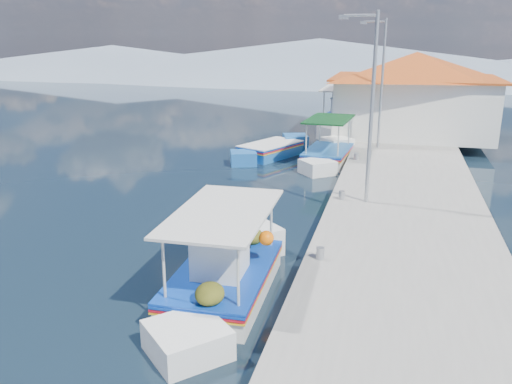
# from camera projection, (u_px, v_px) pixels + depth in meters

# --- Properties ---
(ground) EXTENTS (160.00, 160.00, 0.00)m
(ground) POSITION_uv_depth(u_px,v_px,m) (215.00, 224.00, 16.84)
(ground) COLOR black
(ground) RESTS_ON ground
(quay) EXTENTS (5.00, 44.00, 0.50)m
(quay) POSITION_uv_depth(u_px,v_px,m) (405.00, 180.00, 20.87)
(quay) COLOR gray
(quay) RESTS_ON ground
(bollards) EXTENTS (0.20, 17.20, 0.30)m
(bollards) POSITION_uv_depth(u_px,v_px,m) (351.00, 172.00, 20.58)
(bollards) COLOR #A5A8AD
(bollards) RESTS_ON quay
(main_caique) EXTENTS (2.15, 6.92, 2.28)m
(main_caique) POSITION_uv_depth(u_px,v_px,m) (225.00, 276.00, 12.22)
(main_caique) COLOR white
(main_caique) RESTS_ON ground
(caique_green_canopy) EXTENTS (2.14, 6.18, 2.32)m
(caique_green_canopy) POSITION_uv_depth(u_px,v_px,m) (328.00, 155.00, 24.73)
(caique_green_canopy) COLOR white
(caique_green_canopy) RESTS_ON ground
(caique_blue_hull) EXTENTS (3.23, 5.27, 1.03)m
(caique_blue_hull) POSITION_uv_depth(u_px,v_px,m) (270.00, 151.00, 25.92)
(caique_blue_hull) COLOR #1B5BA7
(caique_blue_hull) RESTS_ON ground
(caique_far) EXTENTS (2.57, 8.47, 2.96)m
(caique_far) POSITION_uv_depth(u_px,v_px,m) (343.00, 122.00, 32.68)
(caique_far) COLOR white
(caique_far) RESTS_ON ground
(harbor_building) EXTENTS (10.49, 10.49, 4.40)m
(harbor_building) POSITION_uv_depth(u_px,v_px,m) (414.00, 92.00, 28.40)
(harbor_building) COLOR white
(harbor_building) RESTS_ON quay
(lamp_post_near) EXTENTS (1.21, 0.14, 6.00)m
(lamp_post_near) POSITION_uv_depth(u_px,v_px,m) (369.00, 99.00, 16.47)
(lamp_post_near) COLOR #A5A8AD
(lamp_post_near) RESTS_ON quay
(lamp_post_far) EXTENTS (1.21, 0.14, 6.00)m
(lamp_post_far) POSITION_uv_depth(u_px,v_px,m) (380.00, 77.00, 24.80)
(lamp_post_far) COLOR #A5A8AD
(lamp_post_far) RESTS_ON quay
(mountain_ridge) EXTENTS (171.40, 96.00, 5.50)m
(mountain_ridge) POSITION_uv_depth(u_px,v_px,m) (409.00, 65.00, 66.47)
(mountain_ridge) COLOR gray
(mountain_ridge) RESTS_ON ground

